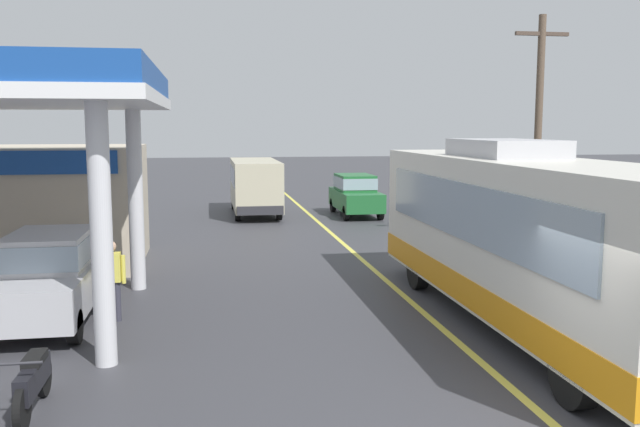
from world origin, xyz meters
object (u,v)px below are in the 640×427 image
Objects in this scene: car_at_pump at (50,273)px; car_trailing_behind_bus at (355,193)px; minibus_opposing_lane at (255,182)px; pedestrian_by_shop at (112,276)px; coach_bus_main at (524,240)px; motorcycle_parked_forecourt at (33,381)px.

car_at_pump is 18.04m from car_trailing_behind_bus.
car_at_pump is 1.00× the size of car_trailing_behind_bus.
minibus_opposing_lane is at bearing 72.05° from car_at_pump.
car_trailing_behind_bus is at bearing 57.55° from car_at_pump.
car_at_pump reaches higher than pedestrian_by_shop.
car_at_pump and car_trailing_behind_bus have the same top height.
minibus_opposing_lane is (5.29, 16.33, 0.46)m from car_at_pump.
coach_bus_main is 9.55m from car_at_pump.
car_trailing_behind_bus reaches higher than motorcycle_parked_forecourt.
coach_bus_main is 9.13m from motorcycle_parked_forecourt.
coach_bus_main reaches higher than pedestrian_by_shop.
minibus_opposing_lane is (-4.06, 18.13, -0.25)m from coach_bus_main.
car_trailing_behind_bus is (8.92, 19.83, 0.57)m from motorcycle_parked_forecourt.
car_at_pump is (-9.35, 1.80, -0.71)m from coach_bus_main.
motorcycle_parked_forecourt is at bearing -80.65° from car_at_pump.
motorcycle_parked_forecourt is (-8.59, -2.80, -1.28)m from coach_bus_main.
minibus_opposing_lane reaches higher than car_trailing_behind_bus.
car_trailing_behind_bus is at bearing 61.29° from pedestrian_by_shop.
coach_bus_main is at bearing -10.93° from car_at_pump.
minibus_opposing_lane reaches higher than pedestrian_by_shop.
minibus_opposing_lane is at bearing 77.79° from motorcycle_parked_forecourt.
car_at_pump is 2.33× the size of motorcycle_parked_forecourt.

